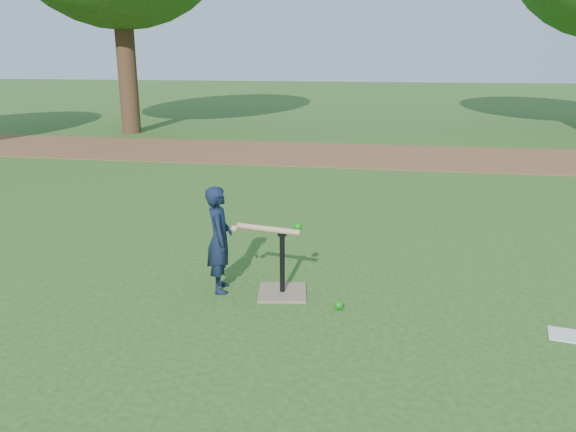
# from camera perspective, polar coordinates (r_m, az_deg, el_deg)

# --- Properties ---
(ground) EXTENTS (80.00, 80.00, 0.00)m
(ground) POSITION_cam_1_polar(r_m,az_deg,el_deg) (5.04, -1.25, -8.46)
(ground) COLOR #285116
(ground) RESTS_ON ground
(dirt_strip) EXTENTS (24.00, 3.00, 0.01)m
(dirt_strip) POSITION_cam_1_polar(r_m,az_deg,el_deg) (12.21, 5.59, 6.23)
(dirt_strip) COLOR brown
(dirt_strip) RESTS_ON ground
(child) EXTENTS (0.33, 0.41, 0.98)m
(child) POSITION_cam_1_polar(r_m,az_deg,el_deg) (5.10, -6.98, -2.37)
(child) COLOR black
(child) RESTS_ON ground
(wiffle_ball_ground) EXTENTS (0.08, 0.08, 0.08)m
(wiffle_ball_ground) POSITION_cam_1_polar(r_m,az_deg,el_deg) (4.86, 5.19, -8.99)
(wiffle_ball_ground) COLOR #0C870F
(wiffle_ball_ground) RESTS_ON ground
(clipboard) EXTENTS (0.34, 0.28, 0.01)m
(clipboard) POSITION_cam_1_polar(r_m,az_deg,el_deg) (4.94, 26.67, -10.81)
(clipboard) COLOR silver
(clipboard) RESTS_ON ground
(batting_tee) EXTENTS (0.49, 0.49, 0.61)m
(batting_tee) POSITION_cam_1_polar(r_m,az_deg,el_deg) (5.11, -0.58, -6.75)
(batting_tee) COLOR #836E53
(batting_tee) RESTS_ON ground
(swing_action) EXTENTS (0.63, 0.22, 0.08)m
(swing_action) POSITION_cam_1_polar(r_m,az_deg,el_deg) (4.95, -1.74, -1.28)
(swing_action) COLOR tan
(swing_action) RESTS_ON ground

